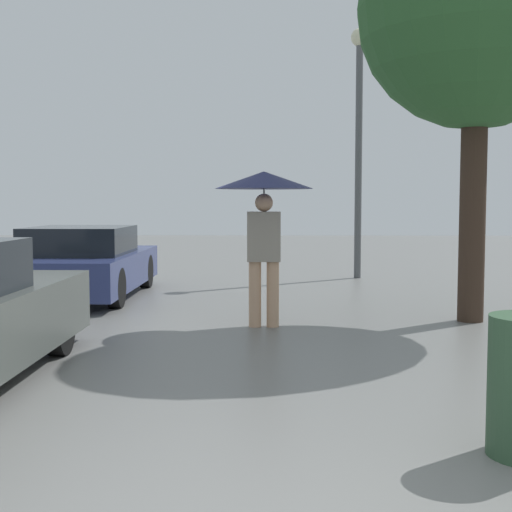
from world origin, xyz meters
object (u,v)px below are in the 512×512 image
object	(u,v)px
tree	(477,11)
pedestrian	(264,199)
street_lamp	(359,121)
parked_car_farthest	(83,264)

from	to	relation	value
tree	pedestrian	bearing A→B (deg)	-170.10
tree	street_lamp	bearing A→B (deg)	98.96
parked_car_farthest	tree	bearing A→B (deg)	-21.81
parked_car_farthest	street_lamp	world-z (taller)	street_lamp
pedestrian	street_lamp	xyz separation A→B (m)	(1.87, 5.76, 1.60)
parked_car_farthest	street_lamp	xyz separation A→B (m)	(4.87, 3.00, 2.65)
pedestrian	tree	bearing A→B (deg)	9.90
pedestrian	parked_car_farthest	bearing A→B (deg)	137.39
pedestrian	parked_car_farthest	distance (m)	4.20
parked_car_farthest	tree	size ratio (longest dim) A/B	0.73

